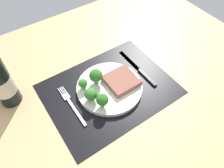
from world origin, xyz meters
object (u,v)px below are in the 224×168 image
(fork, at_px, (72,105))
(wine_bottle, at_px, (1,82))
(steak, at_px, (121,80))
(knife, at_px, (140,70))
(plate, at_px, (109,87))

(fork, height_order, wine_bottle, wine_bottle)
(steak, xyz_separation_m, fork, (-0.20, 0.02, -0.02))
(steak, bearing_deg, knife, 8.45)
(steak, xyz_separation_m, wine_bottle, (-0.37, 0.17, 0.07))
(fork, height_order, knife, knife)
(plate, distance_m, wine_bottle, 0.37)
(steak, relative_size, wine_bottle, 0.39)
(plate, height_order, fork, plate)
(wine_bottle, bearing_deg, steak, -25.06)
(fork, relative_size, knife, 0.83)
(plate, distance_m, steak, 0.05)
(fork, bearing_deg, knife, 1.26)
(knife, bearing_deg, plate, -175.12)
(steak, bearing_deg, wine_bottle, 154.94)
(plate, bearing_deg, steak, -12.10)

